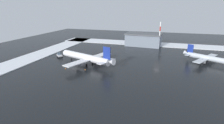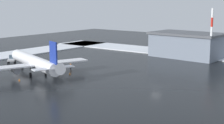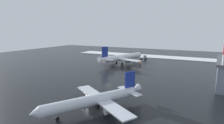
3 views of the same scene
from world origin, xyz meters
name	(u,v)px [view 1 (image 1 of 3)]	position (x,y,z in m)	size (l,w,h in m)	color
ground_plane	(157,65)	(0.00, 0.00, 0.00)	(240.00, 240.00, 0.00)	black
snow_bank_far	(161,45)	(0.00, -50.00, 0.14)	(152.00, 16.00, 0.29)	white
snow_bank_right	(40,54)	(67.00, 0.00, 0.14)	(14.00, 116.00, 0.29)	white
airplane_parked_starboard	(86,58)	(33.01, 8.48, 3.39)	(33.37, 28.18, 10.25)	white
airplane_distant_tail	(210,58)	(-24.23, -9.98, 2.66)	(24.30, 20.82, 8.06)	silver
pushback_tug	(59,55)	(52.56, 1.65, 1.28)	(4.88, 4.72, 2.50)	silver
ground_crew_beside_wing	(100,57)	(30.53, -2.85, 0.97)	(0.36, 0.36, 1.71)	black
ground_crew_near_tug	(93,56)	(33.83, -2.20, 0.97)	(0.36, 0.36, 1.71)	black
antenna_mast	(160,35)	(1.05, -36.68, 8.79)	(0.70, 0.70, 17.58)	red
cargo_hangar	(144,39)	(12.20, -43.41, 4.44)	(26.07, 16.86, 8.80)	slate
traffic_cone_near_nose	(85,69)	(30.10, 16.21, 0.28)	(0.36, 0.36, 0.55)	orange
traffic_cone_mid_line	(65,68)	(39.18, 17.53, 0.28)	(0.36, 0.36, 0.55)	orange
traffic_cone_wingtip_side	(105,62)	(25.19, 3.09, 0.28)	(0.36, 0.36, 0.55)	orange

